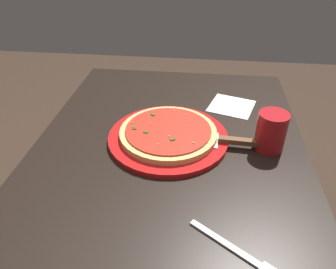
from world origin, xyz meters
name	(u,v)px	position (x,y,z in m)	size (l,w,h in m)	color
restaurant_table	(170,182)	(0.00, 0.00, 0.57)	(0.91, 0.72, 0.73)	black
serving_plate	(168,138)	(0.00, -0.01, 0.73)	(0.32, 0.32, 0.01)	red
pizza	(168,133)	(0.00, -0.01, 0.75)	(0.26, 0.26, 0.02)	#DBB26B
pizza_server	(228,141)	(0.01, 0.15, 0.75)	(0.08, 0.22, 0.01)	silver
cup_tall_drink	(271,131)	(0.01, 0.26, 0.78)	(0.08, 0.08, 0.10)	#B2191E
napkin_folded_right	(231,106)	(-0.21, 0.17, 0.73)	(0.13, 0.13, 0.00)	white
fork	(238,252)	(0.34, 0.16, 0.73)	(0.12, 0.16, 0.00)	silver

